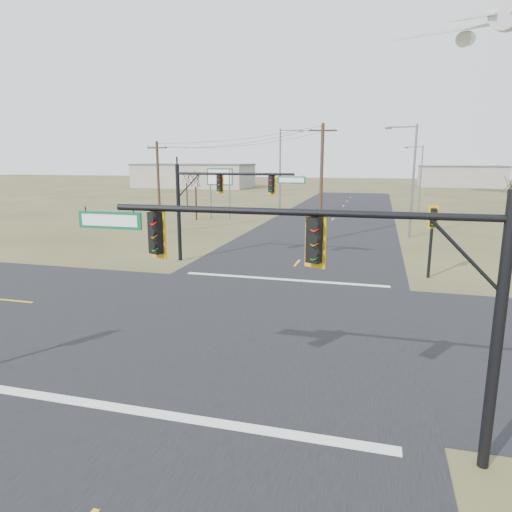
{
  "coord_description": "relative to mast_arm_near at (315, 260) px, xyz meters",
  "views": [
    {
      "loc": [
        5.14,
        -17.78,
        6.9
      ],
      "look_at": [
        0.08,
        1.0,
        2.77
      ],
      "focal_mm": 32.0,
      "sensor_mm": 36.0,
      "label": 1
    }
  ],
  "objects": [
    {
      "name": "utility_pole_near",
      "position": [
        -3.43,
        28.62,
        0.47
      ],
      "size": [
        2.28,
        0.98,
        9.82
      ],
      "rotation": [
        0.0,
        0.0,
        0.37
      ],
      "color": "#482F1E",
      "rests_on": "ground"
    },
    {
      "name": "road_ew",
      "position": [
        -3.78,
        7.5,
        -4.61
      ],
      "size": [
        160.0,
        14.0,
        0.02
      ],
      "primitive_type": "cube",
      "color": "black",
      "rests_on": "ground"
    },
    {
      "name": "streetlight_b",
      "position": [
        6.33,
        54.38,
        0.26
      ],
      "size": [
        2.43,
        0.37,
        8.69
      ],
      "rotation": [
        0.0,
        0.0,
        0.35
      ],
      "color": "slate",
      "rests_on": "ground"
    },
    {
      "name": "mast_arm_far",
      "position": [
        -8.73,
        18.37,
        0.15
      ],
      "size": [
        8.83,
        0.57,
        6.57
      ],
      "rotation": [
        0.0,
        0.0,
        -0.35
      ],
      "color": "black",
      "rests_on": "ground"
    },
    {
      "name": "streetlight_a",
      "position": [
        3.95,
        32.51,
        0.92
      ],
      "size": [
        2.75,
        0.35,
        9.86
      ],
      "rotation": [
        0.0,
        0.0,
        0.19
      ],
      "color": "slate",
      "rests_on": "ground"
    },
    {
      "name": "utility_pole_far",
      "position": [
        -18.6,
        28.79,
        -0.15
      ],
      "size": [
        2.09,
        0.33,
        8.53
      ],
      "rotation": [
        0.0,
        0.0,
        -0.1
      ],
      "color": "#482F1E",
      "rests_on": "ground"
    },
    {
      "name": "mast_arm_near",
      "position": [
        0.0,
        0.0,
        0.0
      ],
      "size": [
        10.33,
        0.6,
        6.32
      ],
      "rotation": [
        0.0,
        0.0,
        -0.43
      ],
      "color": "black",
      "rests_on": "ground"
    },
    {
      "name": "bare_tree_c",
      "position": [
        14.58,
        43.5,
        -0.33
      ],
      "size": [
        3.05,
        3.05,
        5.47
      ],
      "rotation": [
        0.0,
        0.0,
        0.42
      ],
      "color": "black",
      "rests_on": "ground"
    },
    {
      "name": "road_ns",
      "position": [
        -3.78,
        7.5,
        -4.61
      ],
      "size": [
        14.0,
        160.0,
        0.02
      ],
      "primitive_type": "cube",
      "color": "black",
      "rests_on": "ground"
    },
    {
      "name": "warehouse_mid",
      "position": [
        21.22,
        117.5,
        -2.12
      ],
      "size": [
        20.0,
        12.0,
        5.0
      ],
      "primitive_type": "cube",
      "color": "#A39B90",
      "rests_on": "ground"
    },
    {
      "name": "ground",
      "position": [
        -3.78,
        7.5,
        -4.62
      ],
      "size": [
        320.0,
        320.0,
        0.0
      ],
      "primitive_type": "plane",
      "color": "brown",
      "rests_on": "ground"
    },
    {
      "name": "stop_bar_far",
      "position": [
        -3.78,
        15.0,
        -4.59
      ],
      "size": [
        12.0,
        0.4,
        0.01
      ],
      "primitive_type": "cube",
      "color": "silver",
      "rests_on": "road_ns"
    },
    {
      "name": "bare_tree_b",
      "position": [
        -24.34,
        48.38,
        -0.04
      ],
      "size": [
        2.58,
        2.58,
        5.72
      ],
      "rotation": [
        0.0,
        0.0,
        -0.17
      ],
      "color": "black",
      "rests_on": "ground"
    },
    {
      "name": "streetlight_c",
      "position": [
        -10.26,
        44.87,
        1.27
      ],
      "size": [
        2.91,
        0.28,
        10.48
      ],
      "rotation": [
        0.0,
        0.0,
        0.03
      ],
      "color": "slate",
      "rests_on": "ground"
    },
    {
      "name": "warehouse_left",
      "position": [
        -43.78,
        97.5,
        -1.87
      ],
      "size": [
        28.0,
        14.0,
        5.5
      ],
      "primitive_type": "cube",
      "color": "#A39B90",
      "rests_on": "ground"
    },
    {
      "name": "stop_bar_near",
      "position": [
        -3.78,
        0.0,
        -4.59
      ],
      "size": [
        12.0,
        0.4,
        0.01
      ],
      "primitive_type": "cube",
      "color": "silver",
      "rests_on": "road_ns"
    },
    {
      "name": "highway_sign",
      "position": [
        -16.67,
        40.45,
        -0.44
      ],
      "size": [
        3.14,
        0.17,
        5.88
      ],
      "rotation": [
        0.0,
        0.0,
        0.03
      ],
      "color": "slate",
      "rests_on": "ground"
    },
    {
      "name": "pedestal_signal_ne",
      "position": [
        4.42,
        17.63,
        -1.45
      ],
      "size": [
        0.57,
        0.5,
        4.33
      ],
      "rotation": [
        0.0,
        0.0,
        0.03
      ],
      "color": "black",
      "rests_on": "ground"
    },
    {
      "name": "bare_tree_a",
      "position": [
        -19.02,
        38.75,
        0.13
      ],
      "size": [
        2.58,
        2.58,
        6.0
      ],
      "rotation": [
        0.0,
        0.0,
        -0.05
      ],
      "color": "black",
      "rests_on": "ground"
    }
  ]
}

